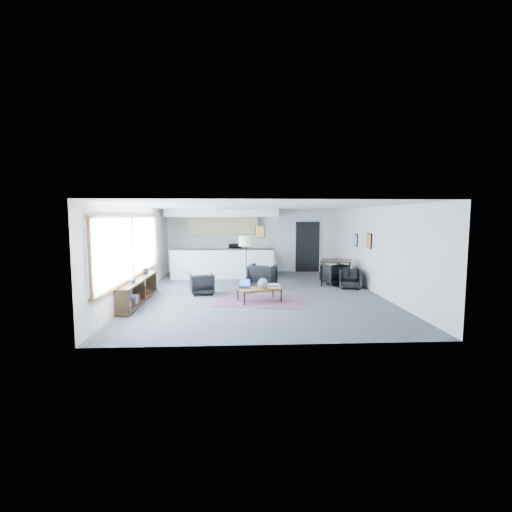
{
  "coord_description": "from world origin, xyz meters",
  "views": [
    {
      "loc": [
        -0.67,
        -10.94,
        2.29
      ],
      "look_at": [
        -0.07,
        0.4,
        1.09
      ],
      "focal_mm": 26.0,
      "sensor_mm": 36.0,
      "label": 1
    }
  ],
  "objects_px": {
    "floor_lamp": "(246,243)",
    "dining_chair_far": "(334,275)",
    "armchair_left": "(202,283)",
    "microwave": "(235,246)",
    "laptop": "(244,285)",
    "dining_table": "(336,262)",
    "dining_chair_near": "(350,279)",
    "coffee_table": "(259,289)",
    "book_stack": "(274,286)",
    "armchair_right": "(262,275)",
    "ceramic_pot": "(263,283)"
  },
  "relations": [
    {
      "from": "laptop",
      "to": "coffee_table",
      "type": "bearing_deg",
      "value": -3.01
    },
    {
      "from": "laptop",
      "to": "ceramic_pot",
      "type": "xyz_separation_m",
      "value": [
        0.5,
        -0.14,
        0.07
      ]
    },
    {
      "from": "dining_table",
      "to": "book_stack",
      "type": "bearing_deg",
      "value": -134.68
    },
    {
      "from": "armchair_left",
      "to": "book_stack",
      "type": "bearing_deg",
      "value": 142.52
    },
    {
      "from": "laptop",
      "to": "dining_table",
      "type": "bearing_deg",
      "value": 44.3
    },
    {
      "from": "armchair_right",
      "to": "dining_chair_far",
      "type": "relative_size",
      "value": 1.29
    },
    {
      "from": "book_stack",
      "to": "dining_table",
      "type": "bearing_deg",
      "value": 45.32
    },
    {
      "from": "coffee_table",
      "to": "floor_lamp",
      "type": "height_order",
      "value": "floor_lamp"
    },
    {
      "from": "coffee_table",
      "to": "book_stack",
      "type": "relative_size",
      "value": 3.5
    },
    {
      "from": "floor_lamp",
      "to": "dining_chair_far",
      "type": "relative_size",
      "value": 2.59
    },
    {
      "from": "coffee_table",
      "to": "ceramic_pot",
      "type": "relative_size",
      "value": 4.65
    },
    {
      "from": "armchair_right",
      "to": "laptop",
      "type": "bearing_deg",
      "value": 93.79
    },
    {
      "from": "dining_chair_far",
      "to": "microwave",
      "type": "xyz_separation_m",
      "value": [
        -3.41,
        2.68,
        0.77
      ]
    },
    {
      "from": "coffee_table",
      "to": "laptop",
      "type": "relative_size",
      "value": 3.73
    },
    {
      "from": "book_stack",
      "to": "floor_lamp",
      "type": "xyz_separation_m",
      "value": [
        -0.7,
        1.89,
        1.04
      ]
    },
    {
      "from": "laptop",
      "to": "microwave",
      "type": "relative_size",
      "value": 0.7
    },
    {
      "from": "coffee_table",
      "to": "dining_chair_near",
      "type": "height_order",
      "value": "dining_chair_near"
    },
    {
      "from": "book_stack",
      "to": "armchair_left",
      "type": "relative_size",
      "value": 0.54
    },
    {
      "from": "armchair_left",
      "to": "dining_table",
      "type": "relative_size",
      "value": 0.55
    },
    {
      "from": "coffee_table",
      "to": "ceramic_pot",
      "type": "distance_m",
      "value": 0.2
    },
    {
      "from": "floor_lamp",
      "to": "dining_chair_near",
      "type": "distance_m",
      "value": 3.54
    },
    {
      "from": "laptop",
      "to": "ceramic_pot",
      "type": "distance_m",
      "value": 0.52
    },
    {
      "from": "dining_table",
      "to": "microwave",
      "type": "distance_m",
      "value": 4.44
    },
    {
      "from": "floor_lamp",
      "to": "microwave",
      "type": "bearing_deg",
      "value": 96.44
    },
    {
      "from": "armchair_right",
      "to": "ceramic_pot",
      "type": "bearing_deg",
      "value": 107.94
    },
    {
      "from": "armchair_right",
      "to": "microwave",
      "type": "relative_size",
      "value": 1.71
    },
    {
      "from": "armchair_left",
      "to": "dining_table",
      "type": "bearing_deg",
      "value": -173.74
    },
    {
      "from": "dining_table",
      "to": "microwave",
      "type": "bearing_deg",
      "value": 140.82
    },
    {
      "from": "dining_chair_near",
      "to": "microwave",
      "type": "distance_m",
      "value": 5.16
    },
    {
      "from": "laptop",
      "to": "dining_chair_far",
      "type": "xyz_separation_m",
      "value": [
        3.14,
        2.44,
        -0.11
      ]
    },
    {
      "from": "armchair_left",
      "to": "microwave",
      "type": "distance_m",
      "value": 4.35
    },
    {
      "from": "laptop",
      "to": "book_stack",
      "type": "xyz_separation_m",
      "value": [
        0.81,
        -0.07,
        -0.02
      ]
    },
    {
      "from": "coffee_table",
      "to": "dining_chair_near",
      "type": "distance_m",
      "value": 3.47
    },
    {
      "from": "dining_table",
      "to": "microwave",
      "type": "relative_size",
      "value": 2.56
    },
    {
      "from": "laptop",
      "to": "dining_chair_near",
      "type": "distance_m",
      "value": 3.8
    },
    {
      "from": "book_stack",
      "to": "dining_table",
      "type": "xyz_separation_m",
      "value": [
        2.36,
        2.39,
        0.35
      ]
    },
    {
      "from": "coffee_table",
      "to": "microwave",
      "type": "relative_size",
      "value": 2.62
    },
    {
      "from": "book_stack",
      "to": "dining_table",
      "type": "height_order",
      "value": "dining_table"
    },
    {
      "from": "ceramic_pot",
      "to": "armchair_left",
      "type": "distance_m",
      "value": 2.05
    },
    {
      "from": "coffee_table",
      "to": "microwave",
      "type": "distance_m",
      "value": 5.29
    },
    {
      "from": "ceramic_pot",
      "to": "dining_chair_far",
      "type": "xyz_separation_m",
      "value": [
        2.64,
        2.58,
        -0.19
      ]
    },
    {
      "from": "coffee_table",
      "to": "floor_lamp",
      "type": "relative_size",
      "value": 0.76
    },
    {
      "from": "ceramic_pot",
      "to": "dining_chair_near",
      "type": "distance_m",
      "value": 3.43
    },
    {
      "from": "laptop",
      "to": "floor_lamp",
      "type": "xyz_separation_m",
      "value": [
        0.1,
        1.82,
        1.03
      ]
    },
    {
      "from": "laptop",
      "to": "dining_chair_near",
      "type": "height_order",
      "value": "laptop"
    },
    {
      "from": "dining_chair_near",
      "to": "dining_chair_far",
      "type": "xyz_separation_m",
      "value": [
        -0.29,
        0.83,
        0.03
      ]
    },
    {
      "from": "dining_chair_near",
      "to": "dining_chair_far",
      "type": "relative_size",
      "value": 0.9
    },
    {
      "from": "ceramic_pot",
      "to": "dining_table",
      "type": "height_order",
      "value": "dining_table"
    },
    {
      "from": "dining_table",
      "to": "armchair_right",
      "type": "bearing_deg",
      "value": -172.16
    },
    {
      "from": "armchair_left",
      "to": "coffee_table",
      "type": "bearing_deg",
      "value": 136.98
    }
  ]
}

